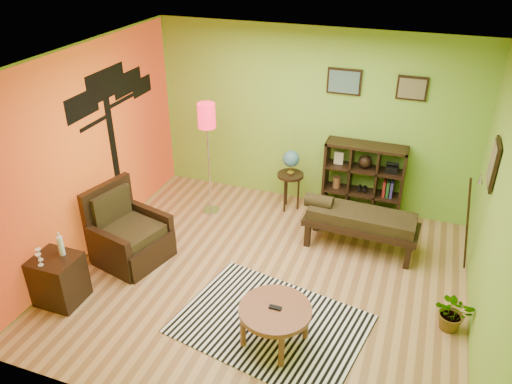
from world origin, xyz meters
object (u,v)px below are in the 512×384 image
(globe_table, at_px, (291,166))
(bench, at_px, (358,219))
(side_cabinet, at_px, (59,279))
(floor_lamp, at_px, (207,126))
(armchair, at_px, (128,237))
(potted_plant, at_px, (453,316))
(cube_shelf, at_px, (364,181))
(coffee_table, at_px, (275,313))

(globe_table, bearing_deg, bench, -31.13)
(side_cabinet, bearing_deg, floor_lamp, 71.35)
(armchair, distance_m, potted_plant, 4.20)
(cube_shelf, bearing_deg, globe_table, -170.28)
(bench, bearing_deg, coffee_table, -103.96)
(bench, xyz_separation_m, potted_plant, (1.31, -1.24, -0.28))
(globe_table, distance_m, cube_shelf, 1.14)
(coffee_table, bearing_deg, floor_lamp, 128.02)
(bench, bearing_deg, armchair, -156.08)
(cube_shelf, relative_size, bench, 0.75)
(side_cabinet, xyz_separation_m, potted_plant, (4.50, 1.10, -0.13))
(globe_table, relative_size, cube_shelf, 0.84)
(cube_shelf, bearing_deg, potted_plant, -57.15)
(globe_table, bearing_deg, cube_shelf, 9.72)
(armchair, bearing_deg, coffee_table, -19.39)
(coffee_table, bearing_deg, armchair, 160.61)
(bench, height_order, potted_plant, bench)
(floor_lamp, relative_size, potted_plant, 3.79)
(armchair, bearing_deg, potted_plant, 0.66)
(side_cabinet, bearing_deg, cube_shelf, 46.18)
(bench, bearing_deg, potted_plant, -43.44)
(floor_lamp, distance_m, bench, 2.55)
(armchair, xyz_separation_m, floor_lamp, (0.56, 1.48, 1.14))
(potted_plant, bearing_deg, coffee_table, -154.29)
(coffee_table, xyz_separation_m, armchair, (-2.37, 0.83, -0.10))
(side_cabinet, height_order, potted_plant, side_cabinet)
(floor_lamp, distance_m, cube_shelf, 2.52)
(coffee_table, xyz_separation_m, bench, (0.53, 2.12, 0.05))
(coffee_table, bearing_deg, side_cabinet, -175.37)
(coffee_table, xyz_separation_m, potted_plant, (1.83, 0.88, -0.23))
(coffee_table, relative_size, bench, 0.49)
(armchair, relative_size, cube_shelf, 0.87)
(bench, bearing_deg, cube_shelf, 95.06)
(coffee_table, distance_m, cube_shelf, 3.07)
(coffee_table, height_order, side_cabinet, side_cabinet)
(armchair, distance_m, bench, 3.17)
(coffee_table, height_order, potted_plant, coffee_table)
(globe_table, xyz_separation_m, cube_shelf, (1.11, 0.19, -0.17))
(armchair, xyz_separation_m, cube_shelf, (2.81, 2.20, 0.28))
(side_cabinet, bearing_deg, potted_plant, 13.72)
(coffee_table, bearing_deg, cube_shelf, 81.62)
(cube_shelf, relative_size, potted_plant, 2.52)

